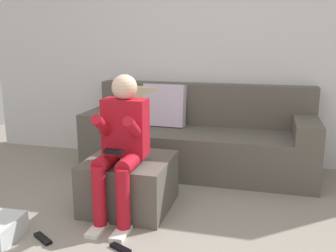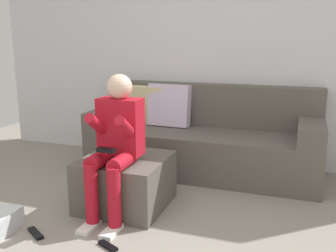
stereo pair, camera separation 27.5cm
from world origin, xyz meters
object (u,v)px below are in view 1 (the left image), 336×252
(couch_sectional, at_px, (198,138))
(ottoman, at_px, (130,183))
(person_seated, at_px, (121,140))
(remote_by_storage_bin, at_px, (43,238))
(remote_near_ottoman, at_px, (120,248))

(couch_sectional, height_order, ottoman, couch_sectional)
(ottoman, height_order, person_seated, person_seated)
(couch_sectional, xyz_separation_m, person_seated, (-0.36, -1.26, 0.29))
(remote_by_storage_bin, bearing_deg, ottoman, 91.26)
(person_seated, height_order, remote_near_ottoman, person_seated)
(person_seated, height_order, remote_by_storage_bin, person_seated)
(ottoman, bearing_deg, remote_by_storage_bin, -121.04)
(couch_sectional, relative_size, remote_by_storage_bin, 12.01)
(remote_near_ottoman, bearing_deg, ottoman, 129.82)
(couch_sectional, bearing_deg, person_seated, -105.94)
(person_seated, bearing_deg, ottoman, 93.31)
(person_seated, relative_size, remote_near_ottoman, 6.69)
(couch_sectional, height_order, remote_by_storage_bin, couch_sectional)
(couch_sectional, distance_m, remote_by_storage_bin, 1.95)
(remote_near_ottoman, xyz_separation_m, remote_by_storage_bin, (-0.58, -0.02, 0.00))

